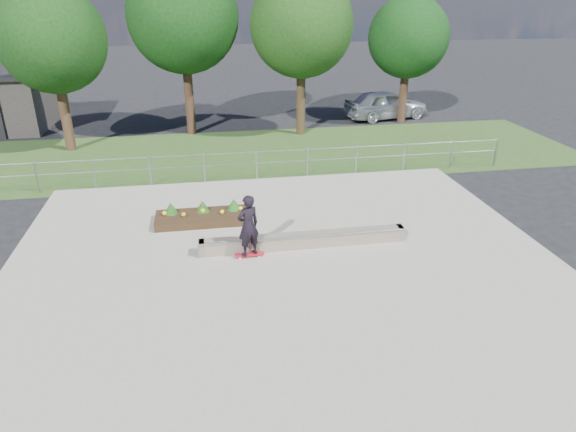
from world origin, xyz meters
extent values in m
plane|color=black|center=(0.00, 0.00, 0.00)|extent=(120.00, 120.00, 0.00)
cube|color=#29451B|center=(0.00, 11.00, 0.01)|extent=(30.00, 8.00, 0.02)
cube|color=gray|center=(0.00, 0.00, 0.03)|extent=(15.00, 15.00, 0.06)
cylinder|color=gray|center=(-8.00, 7.50, 0.60)|extent=(0.06, 0.06, 1.20)
cylinder|color=gray|center=(-6.00, 7.50, 0.60)|extent=(0.06, 0.06, 1.20)
cylinder|color=gray|center=(-4.00, 7.50, 0.60)|extent=(0.06, 0.06, 1.20)
cylinder|color=gray|center=(-2.00, 7.50, 0.60)|extent=(0.06, 0.06, 1.20)
cylinder|color=gray|center=(0.00, 7.50, 0.60)|extent=(0.06, 0.06, 1.20)
cylinder|color=gray|center=(2.00, 7.50, 0.60)|extent=(0.06, 0.06, 1.20)
cylinder|color=gray|center=(4.00, 7.50, 0.60)|extent=(0.06, 0.06, 1.20)
cylinder|color=gray|center=(6.00, 7.50, 0.60)|extent=(0.06, 0.06, 1.20)
cylinder|color=gray|center=(8.00, 7.50, 0.60)|extent=(0.06, 0.06, 1.20)
cylinder|color=gray|center=(10.00, 7.50, 0.60)|extent=(0.06, 0.06, 1.20)
cylinder|color=gray|center=(0.00, 7.50, 1.15)|extent=(20.00, 0.04, 0.04)
cylinder|color=gray|center=(0.00, 7.50, 0.70)|extent=(20.00, 0.04, 0.04)
cylinder|color=#352115|center=(-8.00, 13.00, 1.46)|extent=(0.44, 0.44, 2.93)
sphere|color=black|center=(-8.00, 13.00, 4.88)|extent=(4.55, 4.55, 4.55)
cylinder|color=black|center=(-2.50, 15.00, 1.69)|extent=(0.44, 0.44, 3.38)
sphere|color=black|center=(-2.50, 15.00, 5.62)|extent=(5.25, 5.25, 5.25)
cylinder|color=black|center=(3.00, 14.00, 1.57)|extent=(0.44, 0.44, 3.15)
sphere|color=black|center=(3.00, 14.00, 5.25)|extent=(4.90, 4.90, 4.90)
cylinder|color=black|center=(9.00, 15.50, 1.35)|extent=(0.44, 0.44, 2.70)
sphere|color=black|center=(9.00, 15.50, 4.50)|extent=(4.20, 4.20, 4.20)
cube|color=#685C4D|center=(0.68, 1.60, 0.26)|extent=(6.00, 0.40, 0.40)
cylinder|color=#9C9FA5|center=(0.68, 1.40, 0.46)|extent=(6.00, 0.06, 0.06)
cube|color=brown|center=(-2.22, 1.60, 0.26)|extent=(0.15, 0.42, 0.40)
cube|color=brown|center=(3.58, 1.60, 0.26)|extent=(0.15, 0.42, 0.40)
cube|color=black|center=(-2.14, 3.83, 0.18)|extent=(3.00, 1.20, 0.25)
sphere|color=yellow|center=(-3.34, 3.93, 0.39)|extent=(0.14, 0.14, 0.14)
sphere|color=yellow|center=(-2.74, 3.73, 0.39)|extent=(0.14, 0.14, 0.14)
sphere|color=yellow|center=(-2.14, 3.93, 0.39)|extent=(0.14, 0.14, 0.14)
sphere|color=yellow|center=(-1.54, 3.73, 0.39)|extent=(0.14, 0.14, 0.14)
sphere|color=yellow|center=(-0.94, 3.93, 0.39)|extent=(0.14, 0.14, 0.14)
cone|color=#174112|center=(-3.14, 4.08, 0.49)|extent=(0.44, 0.44, 0.36)
cone|color=#1C4212|center=(-2.14, 4.08, 0.49)|extent=(0.44, 0.44, 0.36)
cone|color=#184E16|center=(-1.14, 4.08, 0.49)|extent=(0.44, 0.44, 0.36)
cylinder|color=white|center=(-1.20, 1.15, 0.09)|extent=(0.05, 0.03, 0.05)
cylinder|color=silver|center=(-1.20, 1.33, 0.09)|extent=(0.05, 0.03, 0.05)
cylinder|color=white|center=(-0.68, 1.15, 0.09)|extent=(0.05, 0.03, 0.05)
cylinder|color=silver|center=(-0.68, 1.33, 0.09)|extent=(0.05, 0.03, 0.05)
cylinder|color=gray|center=(-1.20, 1.24, 0.11)|extent=(0.02, 0.18, 0.02)
cylinder|color=#A8A8AE|center=(-0.68, 1.24, 0.11)|extent=(0.02, 0.18, 0.02)
cube|color=#B11525|center=(-0.94, 1.24, 0.13)|extent=(0.80, 0.21, 0.02)
imported|color=black|center=(-0.94, 1.24, 1.02)|extent=(0.76, 0.65, 1.76)
imported|color=#ABAFB5|center=(8.42, 16.48, 0.81)|extent=(5.03, 2.76, 1.62)
camera|label=1|loc=(-2.00, -11.29, 6.91)|focal=32.00mm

